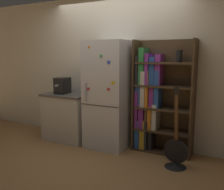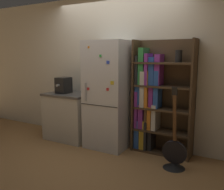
% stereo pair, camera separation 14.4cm
% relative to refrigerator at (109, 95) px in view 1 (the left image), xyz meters
% --- Properties ---
extents(ground_plane, '(16.00, 16.00, 0.00)m').
position_rel_refrigerator_xyz_m(ground_plane, '(0.00, -0.14, -0.90)').
color(ground_plane, '#A87542').
extents(wall_back, '(8.00, 0.05, 2.60)m').
position_rel_refrigerator_xyz_m(wall_back, '(0.00, 0.34, 0.40)').
color(wall_back, beige).
rests_on(wall_back, ground_plane).
extents(refrigerator, '(0.70, 0.65, 1.80)m').
position_rel_refrigerator_xyz_m(refrigerator, '(0.00, 0.00, 0.00)').
color(refrigerator, silver).
rests_on(refrigerator, ground_plane).
extents(bookshelf, '(0.95, 0.32, 1.80)m').
position_rel_refrigerator_xyz_m(bookshelf, '(0.75, 0.18, -0.04)').
color(bookshelf, '#4C3823').
rests_on(bookshelf, ground_plane).
extents(kitchen_counter, '(0.86, 0.66, 0.86)m').
position_rel_refrigerator_xyz_m(kitchen_counter, '(-0.84, -0.01, -0.46)').
color(kitchen_counter, beige).
rests_on(kitchen_counter, ground_plane).
extents(espresso_machine, '(0.21, 0.32, 0.29)m').
position_rel_refrigerator_xyz_m(espresso_machine, '(-0.94, -0.06, 0.11)').
color(espresso_machine, black).
rests_on(espresso_machine, kitchen_counter).
extents(guitar, '(0.34, 0.31, 1.16)m').
position_rel_refrigerator_xyz_m(guitar, '(1.23, -0.30, -0.73)').
color(guitar, black).
rests_on(guitar, ground_plane).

